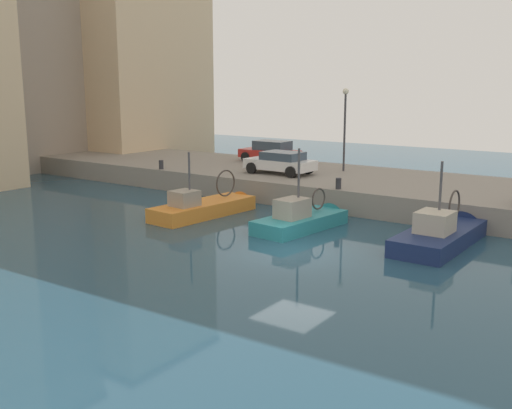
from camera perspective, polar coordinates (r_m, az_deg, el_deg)
name	(u,v)px	position (r m, az deg, el deg)	size (l,w,h in m)	color
water_surface	(294,253)	(22.69, 3.62, -4.64)	(80.00, 80.00, 0.00)	navy
quay_wall	(408,193)	(32.67, 14.32, 1.08)	(9.00, 56.00, 1.20)	gray
fishing_boat_navy	(443,241)	(25.07, 17.39, -3.34)	(6.49, 2.40, 4.31)	navy
fishing_boat_orange	(209,213)	(29.30, -4.53, -0.78)	(6.60, 2.44, 3.99)	orange
fishing_boat_teal	(306,225)	(26.65, 4.76, -1.96)	(5.71, 2.50, 4.41)	teal
parked_car_white	(281,162)	(34.29, 2.37, 4.06)	(2.11, 4.02, 1.28)	silver
parked_car_red	(271,151)	(39.50, 1.40, 5.11)	(1.91, 4.02, 1.40)	red
mooring_bollard_south	(338,184)	(29.58, 7.87, 2.00)	(0.28, 0.28, 0.55)	#2D2D33
mooring_bollard_mid	(161,165)	(36.63, -9.03, 3.77)	(0.28, 0.28, 0.55)	#2D2D33
quay_streetlamp	(345,116)	(35.46, 8.49, 8.38)	(0.36, 0.36, 4.83)	#38383D
waterfront_building_west_mid	(131,54)	(51.41, -11.82, 13.92)	(11.07, 8.95, 17.36)	beige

